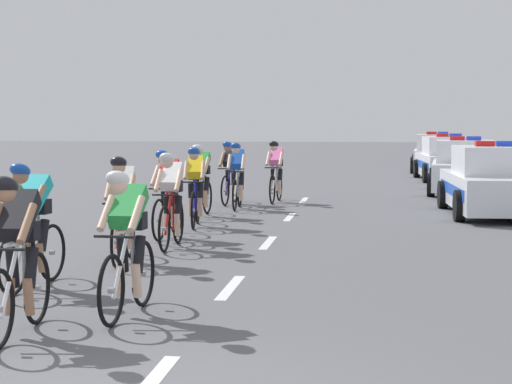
# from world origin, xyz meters

# --- Properties ---
(lane_markings_centre) EXTENTS (0.14, 21.60, 0.01)m
(lane_markings_centre) POSITION_xyz_m (0.00, 7.20, 0.00)
(lane_markings_centre) COLOR white
(lane_markings_centre) RESTS_ON ground
(cyclist_lead) EXTENTS (0.42, 1.72, 1.56)m
(cyclist_lead) POSITION_xyz_m (-1.59, 2.52, 0.79)
(cyclist_lead) COLOR black
(cyclist_lead) RESTS_ON ground
(cyclist_second) EXTENTS (0.43, 1.72, 1.56)m
(cyclist_second) POSITION_xyz_m (-0.81, 3.49, 0.79)
(cyclist_second) COLOR black
(cyclist_second) RESTS_ON ground
(cyclist_third) EXTENTS (0.45, 1.72, 1.56)m
(cyclist_third) POSITION_xyz_m (-2.36, 4.84, 0.79)
(cyclist_third) COLOR black
(cyclist_third) RESTS_ON ground
(cyclist_fourth) EXTENTS (0.44, 1.72, 1.56)m
(cyclist_fourth) POSITION_xyz_m (-1.82, 6.90, 0.79)
(cyclist_fourth) COLOR black
(cyclist_fourth) RESTS_ON ground
(cyclist_fifth) EXTENTS (0.42, 1.72, 1.56)m
(cyclist_fifth) POSITION_xyz_m (-1.46, 8.40, 0.79)
(cyclist_fifth) COLOR black
(cyclist_fifth) RESTS_ON ground
(cyclist_sixth) EXTENTS (0.44, 1.72, 1.56)m
(cyclist_sixth) POSITION_xyz_m (-1.79, 9.59, 0.79)
(cyclist_sixth) COLOR black
(cyclist_sixth) RESTS_ON ground
(cyclist_seventh) EXTENTS (0.45, 1.72, 1.56)m
(cyclist_seventh) POSITION_xyz_m (-1.64, 11.28, 0.79)
(cyclist_seventh) COLOR black
(cyclist_seventh) RESTS_ON ground
(cyclist_eighth) EXTENTS (0.44, 1.72, 1.56)m
(cyclist_eighth) POSITION_xyz_m (-1.88, 13.10, 0.79)
(cyclist_eighth) COLOR black
(cyclist_eighth) RESTS_ON ground
(cyclist_ninth) EXTENTS (0.42, 1.72, 1.56)m
(cyclist_ninth) POSITION_xyz_m (-1.35, 14.76, 0.79)
(cyclist_ninth) COLOR black
(cyclist_ninth) RESTS_ON ground
(cyclist_tenth) EXTENTS (0.45, 1.72, 1.56)m
(cyclist_tenth) POSITION_xyz_m (-1.70, 15.95, 0.79)
(cyclist_tenth) COLOR black
(cyclist_tenth) RESTS_ON ground
(cyclist_eleventh) EXTENTS (0.44, 1.72, 1.56)m
(cyclist_eleventh) POSITION_xyz_m (-0.65, 16.54, 0.79)
(cyclist_eleventh) COLOR black
(cyclist_eleventh) RESTS_ON ground
(police_car_nearest) EXTENTS (2.14, 4.47, 1.59)m
(police_car_nearest) POSITION_xyz_m (4.30, 14.18, 0.68)
(police_car_nearest) COLOR silver
(police_car_nearest) RESTS_ON ground
(police_car_second) EXTENTS (2.28, 4.53, 1.59)m
(police_car_second) POSITION_xyz_m (4.30, 20.02, 0.68)
(police_car_second) COLOR silver
(police_car_second) RESTS_ON ground
(police_car_third) EXTENTS (2.20, 4.50, 1.59)m
(police_car_third) POSITION_xyz_m (4.30, 25.48, 0.68)
(police_car_third) COLOR white
(police_car_third) RESTS_ON ground
(police_car_furthest) EXTENTS (2.23, 4.51, 1.59)m
(police_car_furthest) POSITION_xyz_m (4.30, 30.59, 0.68)
(police_car_furthest) COLOR silver
(police_car_furthest) RESTS_ON ground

